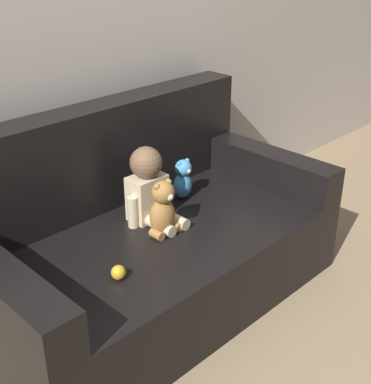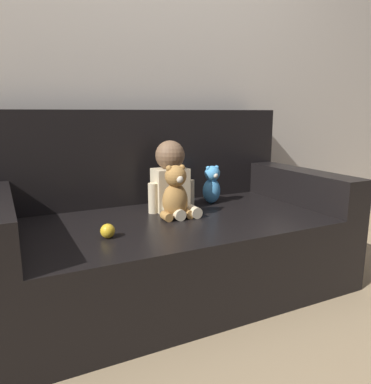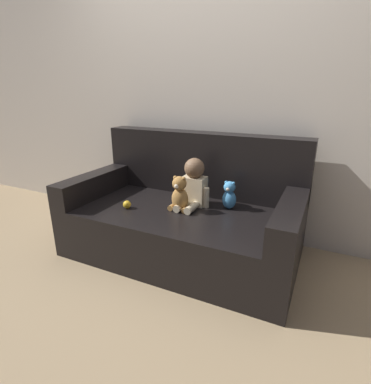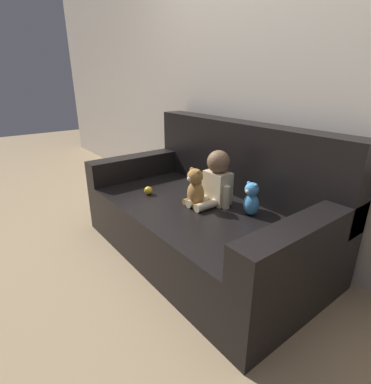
{
  "view_description": "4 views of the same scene",
  "coord_description": "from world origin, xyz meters",
  "px_view_note": "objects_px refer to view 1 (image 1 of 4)",
  "views": [
    {
      "loc": [
        -1.44,
        -1.64,
        1.66
      ],
      "look_at": [
        0.07,
        -0.13,
        0.61
      ],
      "focal_mm": 50.0,
      "sensor_mm": 36.0,
      "label": 1
    },
    {
      "loc": [
        -0.74,
        -1.66,
        0.9
      ],
      "look_at": [
        0.05,
        -0.08,
        0.52
      ],
      "focal_mm": 35.0,
      "sensor_mm": 36.0,
      "label": 2
    },
    {
      "loc": [
        0.95,
        -1.9,
        1.25
      ],
      "look_at": [
        0.09,
        -0.13,
        0.57
      ],
      "focal_mm": 28.0,
      "sensor_mm": 36.0,
      "label": 3
    },
    {
      "loc": [
        1.45,
        -1.23,
        1.21
      ],
      "look_at": [
        -0.04,
        -0.09,
        0.48
      ],
      "focal_mm": 28.0,
      "sensor_mm": 36.0,
      "label": 4
    }
  ],
  "objects_px": {
    "couch": "(145,239)",
    "teddy_bear_brown": "(163,209)",
    "person_baby": "(149,188)",
    "toy_ball": "(118,272)",
    "plush_toy_side": "(183,179)"
  },
  "relations": [
    {
      "from": "person_baby",
      "to": "toy_ball",
      "type": "xyz_separation_m",
      "value": [
        -0.42,
        -0.29,
        -0.13
      ]
    },
    {
      "from": "teddy_bear_brown",
      "to": "toy_ball",
      "type": "bearing_deg",
      "value": -159.49
    },
    {
      "from": "couch",
      "to": "person_baby",
      "type": "height_order",
      "value": "couch"
    },
    {
      "from": "couch",
      "to": "plush_toy_side",
      "type": "distance_m",
      "value": 0.39
    },
    {
      "from": "couch",
      "to": "toy_ball",
      "type": "distance_m",
      "value": 0.47
    },
    {
      "from": "couch",
      "to": "toy_ball",
      "type": "height_order",
      "value": "couch"
    },
    {
      "from": "person_baby",
      "to": "teddy_bear_brown",
      "type": "bearing_deg",
      "value": -107.31
    },
    {
      "from": "couch",
      "to": "plush_toy_side",
      "type": "relative_size",
      "value": 8.04
    },
    {
      "from": "plush_toy_side",
      "to": "toy_ball",
      "type": "height_order",
      "value": "plush_toy_side"
    },
    {
      "from": "teddy_bear_brown",
      "to": "plush_toy_side",
      "type": "distance_m",
      "value": 0.37
    },
    {
      "from": "couch",
      "to": "plush_toy_side",
      "type": "bearing_deg",
      "value": 11.72
    },
    {
      "from": "plush_toy_side",
      "to": "toy_ball",
      "type": "distance_m",
      "value": 0.78
    },
    {
      "from": "couch",
      "to": "teddy_bear_brown",
      "type": "height_order",
      "value": "couch"
    },
    {
      "from": "person_baby",
      "to": "plush_toy_side",
      "type": "xyz_separation_m",
      "value": [
        0.27,
        0.05,
        -0.06
      ]
    },
    {
      "from": "person_baby",
      "to": "couch",
      "type": "bearing_deg",
      "value": -158.92
    }
  ]
}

